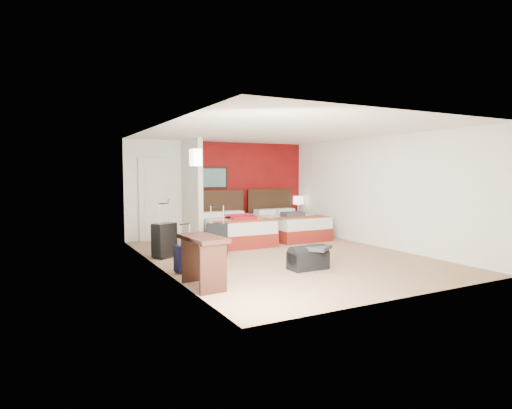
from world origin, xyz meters
TOP-DOWN VIEW (x-y plane):
  - ground at (0.00, 0.00)m, footprint 6.50×6.50m
  - room_walls at (-1.40, 1.42)m, footprint 5.02×6.52m
  - red_accent_panel at (0.75, 3.23)m, footprint 3.50×0.04m
  - partition_wall at (-1.00, 2.61)m, footprint 0.12×1.20m
  - entry_door at (-1.75, 3.20)m, footprint 0.82×0.06m
  - bed_left at (-0.20, 1.89)m, footprint 1.40×1.97m
  - bed_right at (1.40, 1.98)m, footprint 1.36×1.93m
  - red_suitcase_open at (-0.10, 1.79)m, footprint 0.71×0.88m
  - jacket_bundle at (1.30, 1.68)m, footprint 0.54×0.45m
  - nightstand at (2.25, 2.86)m, footprint 0.36×0.36m
  - table_lamp at (2.25, 2.86)m, footprint 0.30×0.30m
  - suitcase_black at (-2.18, 0.93)m, footprint 0.52×0.45m
  - suitcase_charcoal at (-1.17, 0.62)m, footprint 0.49×0.42m
  - suitcase_navy at (-2.22, -0.47)m, footprint 0.35×0.24m
  - duffel_bag at (-0.23, -1.22)m, footprint 0.68×0.37m
  - jacket_draped at (-0.08, -1.27)m, footprint 0.63×0.61m
  - desk at (-2.27, -1.47)m, footprint 0.53×0.94m

SIDE VIEW (x-z plane):
  - ground at x=0.00m, z-range 0.00..0.00m
  - duffel_bag at x=-0.23m, z-range 0.00..0.34m
  - suitcase_navy at x=-2.22m, z-range 0.00..0.44m
  - nightstand at x=2.25m, z-range 0.00..0.50m
  - bed_right at x=1.40m, z-range 0.00..0.58m
  - bed_left at x=-0.20m, z-range 0.00..0.58m
  - suitcase_charcoal at x=-1.17m, z-range 0.00..0.62m
  - suitcase_black at x=-2.18m, z-range 0.00..0.66m
  - jacket_draped at x=-0.08m, z-range 0.34..0.41m
  - desk at x=-2.27m, z-range 0.00..0.76m
  - red_suitcase_open at x=-0.10m, z-range 0.58..0.68m
  - jacket_bundle at x=1.30m, z-range 0.58..0.70m
  - table_lamp at x=2.25m, z-range 0.50..1.02m
  - entry_door at x=-1.75m, z-range 0.00..2.05m
  - red_accent_panel at x=0.75m, z-range 0.00..2.50m
  - partition_wall at x=-1.00m, z-range 0.00..2.50m
  - room_walls at x=-1.40m, z-range 0.01..2.51m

